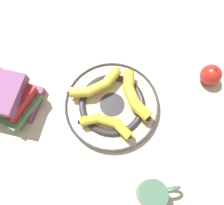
% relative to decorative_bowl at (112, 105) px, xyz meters
% --- Properties ---
extents(ground_plane, '(2.80, 2.80, 0.00)m').
position_rel_decorative_bowl_xyz_m(ground_plane, '(0.01, 0.01, -0.02)').
color(ground_plane, beige).
extents(decorative_bowl, '(0.34, 0.34, 0.03)m').
position_rel_decorative_bowl_xyz_m(decorative_bowl, '(0.00, 0.00, 0.00)').
color(decorative_bowl, beige).
rests_on(decorative_bowl, ground_plane).
extents(banana_a, '(0.18, 0.15, 0.04)m').
position_rel_decorative_bowl_xyz_m(banana_a, '(0.05, 0.06, 0.04)').
color(banana_a, yellow).
rests_on(banana_a, decorative_bowl).
extents(banana_b, '(0.19, 0.09, 0.03)m').
position_rel_decorative_bowl_xyz_m(banana_b, '(0.03, -0.07, 0.03)').
color(banana_b, yellow).
rests_on(banana_b, decorative_bowl).
extents(banana_c, '(0.13, 0.20, 0.04)m').
position_rel_decorative_bowl_xyz_m(banana_c, '(-0.08, 0.01, 0.04)').
color(banana_c, gold).
rests_on(banana_c, decorative_bowl).
extents(book_stack, '(0.23, 0.20, 0.13)m').
position_rel_decorative_bowl_xyz_m(book_stack, '(-0.31, -0.19, 0.05)').
color(book_stack, '#753D70').
rests_on(book_stack, ground_plane).
extents(coffee_mug, '(0.11, 0.11, 0.09)m').
position_rel_decorative_bowl_xyz_m(coffee_mug, '(0.26, -0.18, 0.03)').
color(coffee_mug, '#477056').
rests_on(coffee_mug, ground_plane).
extents(apple, '(0.08, 0.08, 0.09)m').
position_rel_decorative_bowl_xyz_m(apple, '(0.24, 0.29, 0.02)').
color(apple, red).
rests_on(apple, ground_plane).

